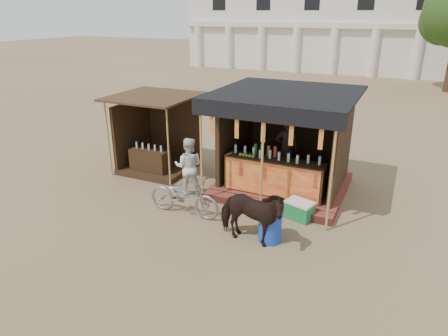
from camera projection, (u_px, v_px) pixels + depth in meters
ground at (194, 238)px, 8.87m from camera, size 120.00×120.00×0.00m
main_stall at (284, 155)px, 10.95m from camera, size 3.60×3.61×2.78m
secondary_stall at (155, 143)px, 12.54m from camera, size 2.40×2.40×2.38m
cow at (251, 216)px, 8.44m from camera, size 1.61×0.79×1.33m
motorbike at (184, 196)px, 9.74m from camera, size 1.89×0.67×0.99m
bystander at (189, 166)px, 10.75m from camera, size 0.93×0.82×1.60m
blue_barrel at (270, 225)px, 8.63m from camera, size 0.52×0.52×0.77m
red_crate at (292, 209)px, 9.86m from camera, size 0.43×0.47×0.27m
cooler at (299, 210)px, 9.62m from camera, size 0.74×0.61×0.46m
background_building at (344, 21)px, 33.50m from camera, size 26.00×7.45×8.18m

